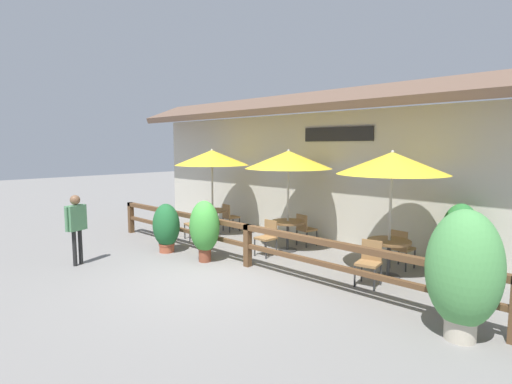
{
  "coord_description": "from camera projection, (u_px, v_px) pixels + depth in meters",
  "views": [
    {
      "loc": [
        6.15,
        -5.13,
        2.69
      ],
      "look_at": [
        -0.25,
        1.59,
        1.62
      ],
      "focal_mm": 28.0,
      "sensor_mm": 36.0,
      "label": 1
    }
  ],
  "objects": [
    {
      "name": "patio_railing",
      "position": [
        248.0,
        236.0,
        8.89
      ],
      "size": [
        10.4,
        0.14,
        0.95
      ],
      "color": "brown",
      "rests_on": "ground"
    },
    {
      "name": "dining_table_far",
      "position": [
        389.0,
        248.0,
        8.18
      ],
      "size": [
        0.88,
        0.88,
        0.77
      ],
      "color": "brown",
      "rests_on": "ground"
    },
    {
      "name": "chair_far_wallside",
      "position": [
        401.0,
        247.0,
        8.75
      ],
      "size": [
        0.45,
        0.45,
        0.87
      ],
      "rotation": [
        0.0,
        0.0,
        3.06
      ],
      "color": "olive",
      "rests_on": "ground"
    },
    {
      "name": "ground_plane",
      "position": [
        212.0,
        277.0,
        8.22
      ],
      "size": [
        60.0,
        60.0,
        0.0
      ],
      "primitive_type": "plane",
      "color": "slate"
    },
    {
      "name": "potted_plant_corner_fern",
      "position": [
        205.0,
        228.0,
        9.26
      ],
      "size": [
        0.74,
        0.67,
        1.44
      ],
      "color": "brown",
      "rests_on": "ground"
    },
    {
      "name": "chair_near_wallside",
      "position": [
        230.0,
        216.0,
        12.63
      ],
      "size": [
        0.49,
        0.49,
        0.87
      ],
      "rotation": [
        0.0,
        0.0,
        2.97
      ],
      "color": "olive",
      "rests_on": "ground"
    },
    {
      "name": "pedestrian",
      "position": [
        76.0,
        220.0,
        8.95
      ],
      "size": [
        0.32,
        0.54,
        1.6
      ],
      "rotation": [
        0.0,
        0.0,
        1.88
      ],
      "color": "black",
      "rests_on": "ground"
    },
    {
      "name": "chair_middle_streetside",
      "position": [
        267.0,
        236.0,
        9.82
      ],
      "size": [
        0.42,
        0.42,
        0.87
      ],
      "rotation": [
        0.0,
        0.0,
        -0.01
      ],
      "color": "olive",
      "rests_on": "ground"
    },
    {
      "name": "building_facade",
      "position": [
        326.0,
        165.0,
        10.92
      ],
      "size": [
        14.28,
        1.49,
        4.23
      ],
      "color": "#BCB7A8",
      "rests_on": "ground"
    },
    {
      "name": "potted_plant_broad_leaf",
      "position": [
        166.0,
        227.0,
        10.11
      ],
      "size": [
        0.73,
        0.65,
        1.24
      ],
      "color": "#9E4C33",
      "rests_on": "ground"
    },
    {
      "name": "potted_plant_tall_tropical",
      "position": [
        464.0,
        271.0,
        5.47
      ],
      "size": [
        1.01,
        0.91,
        1.84
      ],
      "color": "#B7AD99",
      "rests_on": "ground"
    },
    {
      "name": "dining_table_middle",
      "position": [
        288.0,
        227.0,
        10.27
      ],
      "size": [
        0.88,
        0.88,
        0.77
      ],
      "color": "brown",
      "rests_on": "ground"
    },
    {
      "name": "potted_plant_entrance_palm",
      "position": [
        460.0,
        238.0,
        8.17
      ],
      "size": [
        0.74,
        0.67,
        1.53
      ],
      "color": "#564C47",
      "rests_on": "ground"
    },
    {
      "name": "chair_near_streetside",
      "position": [
        195.0,
        222.0,
        11.56
      ],
      "size": [
        0.51,
        0.51,
        0.87
      ],
      "rotation": [
        0.0,
        0.0,
        -0.26
      ],
      "color": "olive",
      "rests_on": "ground"
    },
    {
      "name": "patio_umbrella_middle",
      "position": [
        288.0,
        160.0,
        10.07
      ],
      "size": [
        2.21,
        2.21,
        2.61
      ],
      "color": "#B7B2A8",
      "rests_on": "ground"
    },
    {
      "name": "chair_far_streetside",
      "position": [
        369.0,
        260.0,
        7.71
      ],
      "size": [
        0.48,
        0.48,
        0.87
      ],
      "rotation": [
        0.0,
        0.0,
        0.16
      ],
      "color": "olive",
      "rests_on": "ground"
    },
    {
      "name": "chair_middle_wallside",
      "position": [
        305.0,
        228.0,
        10.76
      ],
      "size": [
        0.49,
        0.49,
        0.87
      ],
      "rotation": [
        0.0,
        0.0,
        2.96
      ],
      "color": "olive",
      "rests_on": "ground"
    },
    {
      "name": "patio_umbrella_near",
      "position": [
        212.0,
        158.0,
        11.9
      ],
      "size": [
        2.21,
        2.21,
        2.61
      ],
      "color": "#B7B2A8",
      "rests_on": "ground"
    },
    {
      "name": "patio_umbrella_far",
      "position": [
        392.0,
        163.0,
        7.98
      ],
      "size": [
        2.21,
        2.21,
        2.61
      ],
      "color": "#B7B2A8",
      "rests_on": "ground"
    },
    {
      "name": "dining_table_near",
      "position": [
        213.0,
        215.0,
        12.1
      ],
      "size": [
        0.88,
        0.88,
        0.77
      ],
      "color": "brown",
      "rests_on": "ground"
    }
  ]
}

